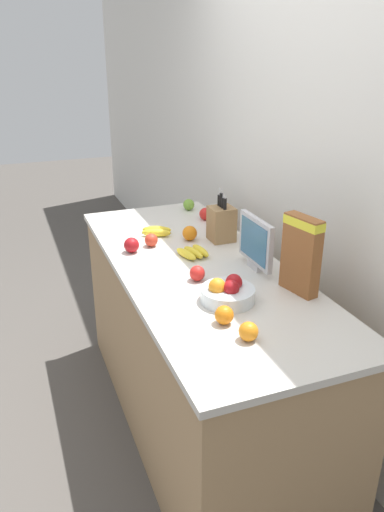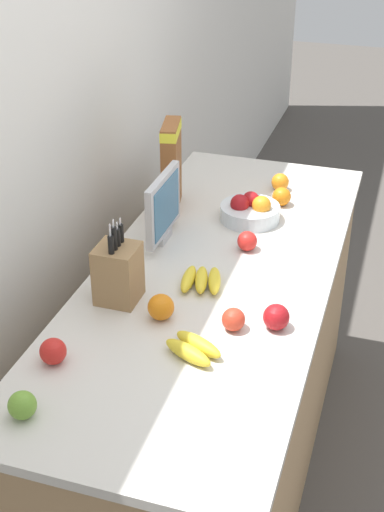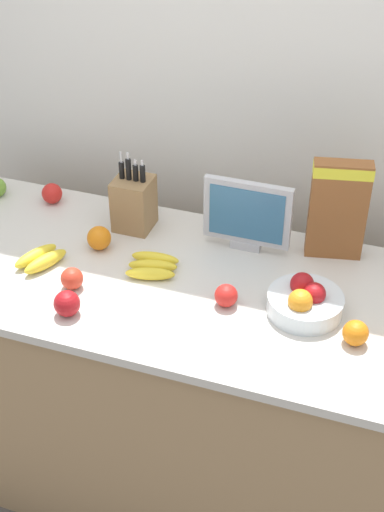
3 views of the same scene
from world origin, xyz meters
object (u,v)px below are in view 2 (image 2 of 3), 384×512
object	(u,v)px
apple_rightmost	(22,405)
orange_mid_right	(280,182)
knife_block	(118,273)
small_monitor	(163,207)
banana_bunch_left	(201,280)
orange_back_center	(161,307)
apple_leftmost	(247,241)
apple_front	(53,351)
apple_near_bananas	(276,317)
banana_bunch_right	(193,348)
apple_middle	(233,319)
cereal_box	(171,162)
fruit_bowl	(250,210)
orange_by_cereal	(282,197)

from	to	relation	value
apple_rightmost	orange_mid_right	bearing A→B (deg)	-12.69
knife_block	small_monitor	xyz separation A→B (m)	(0.39, -0.01, 0.04)
banana_bunch_left	orange_back_center	distance (m)	0.22
apple_leftmost	orange_back_center	distance (m)	0.49
orange_back_center	orange_mid_right	distance (m)	0.99
knife_block	apple_front	world-z (taller)	knife_block
knife_block	orange_mid_right	bearing A→B (deg)	-18.48
apple_leftmost	apple_front	bearing A→B (deg)	155.13
small_monitor	apple_near_bananas	world-z (taller)	small_monitor
apple_rightmost	apple_near_bananas	world-z (taller)	apple_near_bananas
apple_front	apple_near_bananas	xyz separation A→B (m)	(0.33, -0.53, 0.00)
small_monitor	orange_back_center	world-z (taller)	small_monitor
banana_bunch_right	apple_middle	world-z (taller)	apple_middle
apple_rightmost	apple_near_bananas	xyz separation A→B (m)	(0.54, -0.51, 0.00)
cereal_box	fruit_bowl	bearing A→B (deg)	-106.68
cereal_box	banana_bunch_right	xyz separation A→B (m)	(-0.85, -0.35, -0.16)
apple_leftmost	orange_mid_right	distance (m)	0.51
apple_leftmost	banana_bunch_left	bearing A→B (deg)	162.38
apple_rightmost	apple_leftmost	bearing A→B (deg)	-18.53
cereal_box	banana_bunch_right	size ratio (longest dim) A/B	1.85
apple_leftmost	orange_by_cereal	bearing A→B (deg)	-6.36
knife_block	banana_bunch_left	size ratio (longest dim) A/B	1.62
orange_by_cereal	orange_back_center	size ratio (longest dim) A/B	0.92
fruit_bowl	apple_middle	bearing A→B (deg)	-170.34
small_monitor	fruit_bowl	world-z (taller)	small_monitor
fruit_bowl	orange_by_cereal	world-z (taller)	fruit_bowl
knife_block	orange_by_cereal	xyz separation A→B (m)	(0.79, -0.34, -0.06)
apple_middle	orange_mid_right	distance (m)	0.97
orange_back_center	apple_near_bananas	bearing A→B (deg)	-80.82
small_monitor	fruit_bowl	size ratio (longest dim) A/B	1.28
banana_bunch_left	apple_leftmost	world-z (taller)	apple_leftmost
small_monitor	orange_by_cereal	size ratio (longest dim) A/B	3.93
apple_middle	apple_front	bearing A→B (deg)	124.66
apple_middle	apple_rightmost	bearing A→B (deg)	141.80
cereal_box	orange_mid_right	distance (m)	0.47
apple_rightmost	apple_front	bearing A→B (deg)	6.97
small_monitor	banana_bunch_right	bearing A→B (deg)	-153.50
apple_near_bananas	fruit_bowl	bearing A→B (deg)	19.84
banana_bunch_left	banana_bunch_right	size ratio (longest dim) A/B	0.96
cereal_box	orange_mid_right	bearing A→B (deg)	-66.17
cereal_box	orange_back_center	size ratio (longest dim) A/B	4.20
fruit_bowl	apple_front	bearing A→B (deg)	162.64
knife_block	orange_mid_right	size ratio (longest dim) A/B	3.96
banana_bunch_left	apple_leftmost	distance (m)	0.27
apple_rightmost	banana_bunch_right	bearing A→B (deg)	-42.23
apple_front	orange_by_cereal	size ratio (longest dim) A/B	1.01
apple_rightmost	orange_mid_right	xyz separation A→B (m)	(1.47, -0.33, -0.00)
apple_middle	apple_front	world-z (taller)	apple_front
apple_rightmost	apple_leftmost	xyz separation A→B (m)	(0.96, -0.32, -0.00)
knife_block	banana_bunch_right	size ratio (longest dim) A/B	1.56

